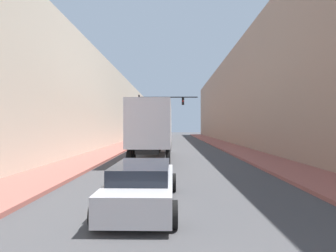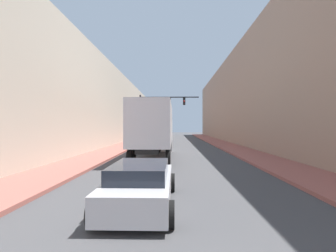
{
  "view_description": "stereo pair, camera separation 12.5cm",
  "coord_description": "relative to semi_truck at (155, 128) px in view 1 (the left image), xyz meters",
  "views": [
    {
      "loc": [
        -0.21,
        -1.42,
        2.33
      ],
      "look_at": [
        -0.48,
        13.36,
        2.35
      ],
      "focal_mm": 28.0,
      "sensor_mm": 36.0,
      "label": 1
    },
    {
      "loc": [
        -0.08,
        -1.42,
        2.33
      ],
      "look_at": [
        -0.48,
        13.36,
        2.35
      ],
      "focal_mm": 28.0,
      "sensor_mm": 36.0,
      "label": 2
    }
  ],
  "objects": [
    {
      "name": "sidewalk_left",
      "position": [
        -4.39,
        11.37,
        -2.13
      ],
      "size": [
        2.88,
        80.0,
        0.15
      ],
      "color": "#9E564C",
      "rests_on": "ground"
    },
    {
      "name": "traffic_signal_gantry",
      "position": [
        -0.77,
        12.29,
        2.31
      ],
      "size": [
        7.36,
        0.35,
        6.24
      ],
      "color": "black",
      "rests_on": "ground"
    },
    {
      "name": "building_left",
      "position": [
        -8.83,
        11.37,
        2.65
      ],
      "size": [
        6.0,
        80.0,
        9.69
      ],
      "color": "#BCB29E",
      "rests_on": "ground"
    },
    {
      "name": "semi_truck",
      "position": [
        0.0,
        0.0,
        0.0
      ],
      "size": [
        2.5,
        12.56,
        3.88
      ],
      "color": "silver",
      "rests_on": "ground"
    },
    {
      "name": "sedan_car",
      "position": [
        0.5,
        -12.36,
        -1.58
      ],
      "size": [
        1.98,
        4.71,
        1.27
      ],
      "color": "#B7B7BC",
      "rests_on": "ground"
    },
    {
      "name": "sidewalk_right",
      "position": [
        7.56,
        11.37,
        -2.13
      ],
      "size": [
        2.88,
        80.0,
        0.15
      ],
      "color": "#9E564C",
      "rests_on": "ground"
    },
    {
      "name": "building_right",
      "position": [
        12.0,
        11.37,
        3.93
      ],
      "size": [
        6.0,
        80.0,
        12.27
      ],
      "color": "#997A66",
      "rests_on": "ground"
    }
  ]
}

